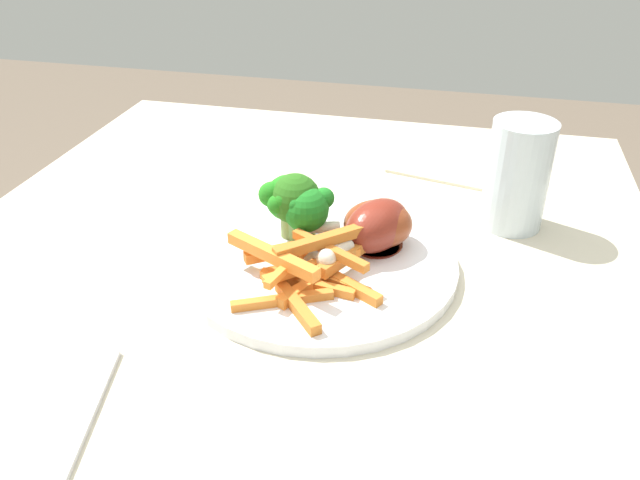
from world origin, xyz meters
The scene contains 11 objects.
dining_table centered at (0.00, 0.00, 0.62)m, with size 0.98×0.76×0.75m.
dinner_plate centered at (0.06, -0.03, 0.75)m, with size 0.27×0.27×0.01m, color white.
broccoli_floret_front centered at (0.09, 0.00, 0.80)m, with size 0.05×0.05×0.07m.
broccoli_floret_middle centered at (0.08, -0.01, 0.80)m, with size 0.05×0.05×0.06m.
broccoli_floret_back centered at (0.09, 0.01, 0.80)m, with size 0.05×0.05×0.07m.
carrot_fries_pile centered at (0.02, -0.03, 0.77)m, with size 0.16×0.15×0.04m.
chicken_drumstick_near centered at (0.09, -0.08, 0.78)m, with size 0.13×0.09×0.05m.
chicken_drumstick_far centered at (0.10, -0.08, 0.78)m, with size 0.08×0.12×0.05m.
fork centered at (-0.20, 0.08, 0.75)m, with size 0.19×0.01×0.01m, color silver.
water_glass centered at (0.19, -0.22, 0.81)m, with size 0.07×0.07×0.12m, color silver.
napkin centered at (0.36, -0.15, 0.75)m, with size 0.17×0.14×0.00m, color beige.
Camera 1 is at (-0.46, -0.16, 1.10)m, focal length 35.73 mm.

